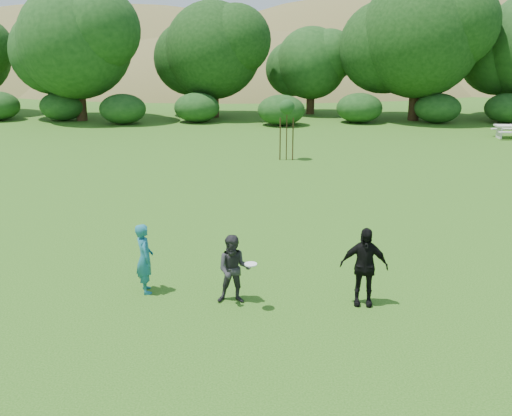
# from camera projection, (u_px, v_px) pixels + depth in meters

# --- Properties ---
(ground) EXTENTS (120.00, 120.00, 0.00)m
(ground) POSITION_uv_depth(u_px,v_px,m) (251.00, 291.00, 13.28)
(ground) COLOR #19470C
(ground) RESTS_ON ground
(player_teal) EXTENTS (0.59, 0.71, 1.65)m
(player_teal) POSITION_uv_depth(u_px,v_px,m) (145.00, 258.00, 13.00)
(player_teal) COLOR #1B657B
(player_teal) RESTS_ON ground
(player_grey) EXTENTS (0.77, 0.60, 1.57)m
(player_grey) POSITION_uv_depth(u_px,v_px,m) (234.00, 269.00, 12.48)
(player_grey) COLOR #29282B
(player_grey) RESTS_ON ground
(player_black) EXTENTS (1.07, 0.52, 1.78)m
(player_black) POSITION_uv_depth(u_px,v_px,m) (364.00, 266.00, 12.38)
(player_black) COLOR black
(player_black) RESTS_ON ground
(frisbee) EXTENTS (0.27, 0.27, 0.03)m
(frisbee) POSITION_uv_depth(u_px,v_px,m) (251.00, 264.00, 12.06)
(frisbee) COLOR white
(frisbee) RESTS_ON ground
(sapling) EXTENTS (0.70, 0.70, 2.85)m
(sapling) POSITION_uv_depth(u_px,v_px,m) (287.00, 109.00, 26.40)
(sapling) COLOR #362515
(sapling) RESTS_ON ground
(picnic_table) EXTENTS (1.80, 1.48, 0.76)m
(picnic_table) POSITION_uv_depth(u_px,v_px,m) (511.00, 129.00, 32.60)
(picnic_table) COLOR beige
(picnic_table) RESTS_ON ground
(hillside) EXTENTS (150.00, 72.00, 52.00)m
(hillside) POSITION_uv_depth(u_px,v_px,m) (269.00, 162.00, 82.21)
(hillside) COLOR olive
(hillside) RESTS_ON ground
(tree_row) EXTENTS (53.92, 10.38, 9.62)m
(tree_row) POSITION_uv_depth(u_px,v_px,m) (317.00, 47.00, 39.15)
(tree_row) COLOR #3A2616
(tree_row) RESTS_ON ground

